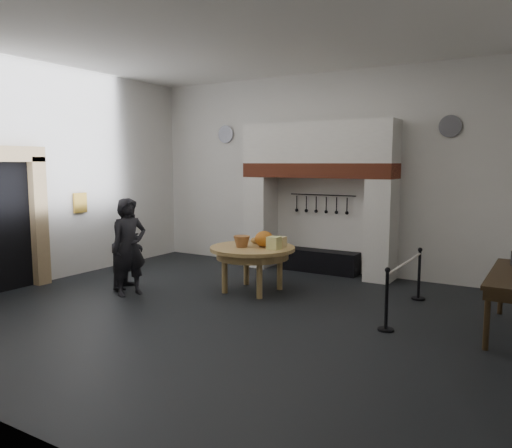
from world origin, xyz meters
The scene contains 28 objects.
floor centered at (0.00, 0.00, 0.00)m, with size 9.00×8.00×0.02m, color black.
ceiling centered at (0.00, 0.00, 4.50)m, with size 9.00×8.00×0.02m, color silver.
wall_back centered at (0.00, 4.00, 2.25)m, with size 9.00×0.02×4.50m, color silver.
wall_left centered at (-4.50, 0.00, 2.25)m, with size 0.02×8.00×4.50m, color silver.
chimney_pier_left centered at (-1.48, 3.65, 1.07)m, with size 0.55×0.70×2.15m, color silver.
chimney_pier_right centered at (1.48, 3.65, 1.07)m, with size 0.55×0.70×2.15m, color silver.
hearth_brick_band centered at (0.00, 3.65, 2.31)m, with size 3.50×0.72×0.32m, color #9E442B.
chimney_hood centered at (0.00, 3.65, 2.92)m, with size 3.50×0.70×0.90m, color silver.
iron_range centered at (0.00, 3.72, 0.25)m, with size 1.90×0.45×0.50m, color black.
utensil_rail centered at (0.00, 3.92, 1.75)m, with size 0.02×0.02×1.60m, color black.
door_recess centered at (-4.47, -1.00, 1.25)m, with size 0.04×1.10×2.50m, color black.
door_jamb_far centered at (-4.38, -0.30, 1.30)m, with size 0.22×0.30×2.60m, color tan.
door_lintel centered at (-4.38, -1.00, 2.65)m, with size 0.22×1.70×0.30m, color tan.
wall_plaque centered at (-4.45, 0.80, 1.60)m, with size 0.05×0.34×0.44m, color gold.
work_table centered at (-0.36, 1.46, 0.84)m, with size 1.64×1.64×0.07m, color tan.
pumpkin centered at (-0.16, 1.56, 1.03)m, with size 0.36×0.36×0.31m, color #C96E1C.
cheese_block_big centered at (0.14, 1.41, 0.99)m, with size 0.22×0.22×0.24m, color #EAE88B.
cheese_block_small centered at (0.12, 1.71, 0.97)m, with size 0.18×0.18×0.20m, color #F0D68F.
wicker_basket centered at (-0.51, 1.31, 0.98)m, with size 0.32×0.32×0.22m, color #A3723C.
bread_loaf centered at (-0.46, 1.81, 0.94)m, with size 0.31×0.18×0.13m, color #9F6E38.
visitor_near centered at (-2.20, 0.04, 0.91)m, with size 0.66×0.44×1.82m, color black.
visitor_far centered at (-2.60, 0.44, 0.89)m, with size 0.87×0.68×1.79m, color black.
side_table centered at (4.10, 1.39, 0.87)m, with size 0.55×2.20×0.06m, color #392815.
pewter_plate_back_left centered at (-2.70, 3.96, 3.20)m, with size 0.44×0.44×0.03m, color #4C4C51.
pewter_plate_back_right centered at (2.70, 3.96, 3.20)m, with size 0.44×0.44×0.03m, color #4C4C51.
barrier_post_near centered at (2.54, 0.53, 0.45)m, with size 0.05×0.05×0.90m, color black.
barrier_post_far centered at (2.54, 2.53, 0.45)m, with size 0.05×0.05×0.90m, color black.
barrier_rope centered at (2.54, 1.53, 0.85)m, with size 0.04×0.04×2.00m, color silver.
Camera 1 is at (4.61, -6.60, 2.48)m, focal length 35.00 mm.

